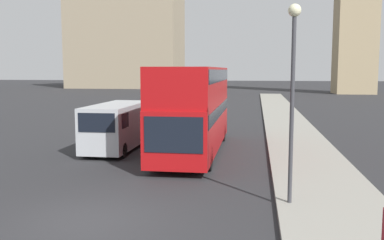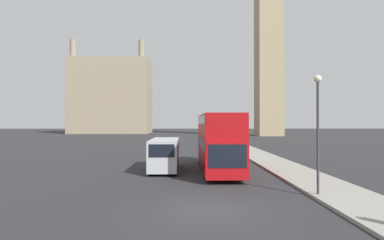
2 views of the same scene
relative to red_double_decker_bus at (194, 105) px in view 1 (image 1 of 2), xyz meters
name	(u,v)px [view 1 (image 1 of 2)]	position (x,y,z in m)	size (l,w,h in m)	color
ground_plane	(88,221)	(-1.44, -9.74, -2.29)	(300.00, 300.00, 0.00)	#28282B
sidewalk_strip	(349,232)	(5.21, -9.74, -2.21)	(3.29, 120.00, 0.15)	gray
building_block_distant	(127,36)	(-26.02, 73.88, 9.29)	(24.01, 14.37, 28.13)	gray
red_double_decker_bus	(194,105)	(0.00, 0.00, 0.00)	(2.50, 10.36, 4.09)	#A80F11
white_van	(117,126)	(-3.90, 0.09, -1.06)	(1.99, 5.58, 2.29)	#B2B7BC
street_lamp	(293,74)	(3.94, -7.80, 1.57)	(0.36, 0.36, 5.64)	#38383D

